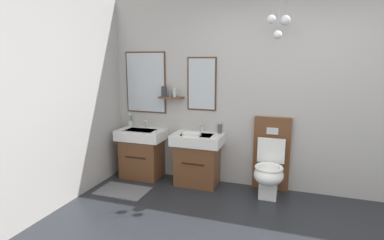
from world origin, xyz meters
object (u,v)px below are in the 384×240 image
at_px(toilet, 270,167).
at_px(toothbrush_cup, 131,123).
at_px(vanity_sink_left, 142,152).
at_px(soap_dispenser, 220,128).
at_px(vanity_sink_right, 198,158).
at_px(folded_hand_towel, 192,134).

height_order(toilet, toothbrush_cup, toilet).
relative_size(vanity_sink_left, soap_dispenser, 4.37).
bearing_deg(soap_dispenser, vanity_sink_right, -150.18).
bearing_deg(toothbrush_cup, folded_hand_towel, -14.02).
height_order(vanity_sink_right, toothbrush_cup, toothbrush_cup).
relative_size(toilet, toothbrush_cup, 4.82).
relative_size(vanity_sink_left, folded_hand_towel, 3.31).
bearing_deg(vanity_sink_right, toothbrush_cup, 172.61).
bearing_deg(vanity_sink_left, vanity_sink_right, 0.00).
bearing_deg(vanity_sink_right, folded_hand_towel, -107.53).
relative_size(toothbrush_cup, folded_hand_towel, 0.94).
xyz_separation_m(vanity_sink_left, soap_dispenser, (1.15, 0.16, 0.41)).
distance_m(toothbrush_cup, soap_dispenser, 1.41).
height_order(vanity_sink_right, folded_hand_towel, folded_hand_towel).
height_order(toilet, folded_hand_towel, toilet).
relative_size(vanity_sink_right, soap_dispenser, 4.37).
bearing_deg(toilet, toothbrush_cup, 175.68).
bearing_deg(vanity_sink_left, toothbrush_cup, 150.89).
bearing_deg(folded_hand_towel, vanity_sink_right, 72.47).
bearing_deg(vanity_sink_left, folded_hand_towel, -8.64).
relative_size(soap_dispenser, folded_hand_towel, 0.76).
height_order(vanity_sink_left, toilet, toilet).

